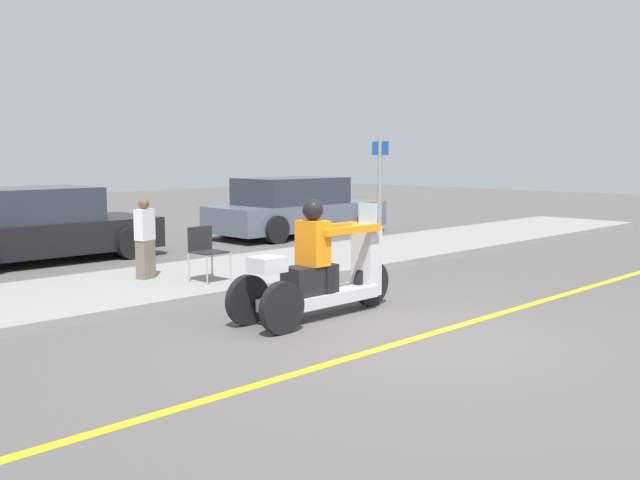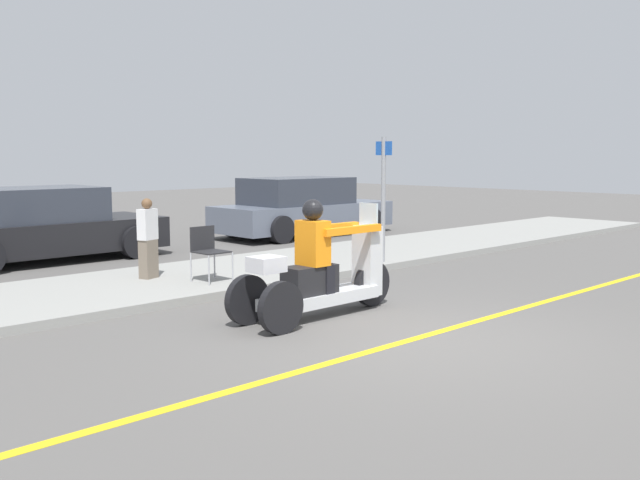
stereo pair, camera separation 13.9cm
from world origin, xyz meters
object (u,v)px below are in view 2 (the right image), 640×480
(motorcycle_trike, at_px, (320,275))
(street_sign, at_px, (383,194))
(parked_car_lot_left, at_px, (40,226))
(folding_chair_curbside, at_px, (207,248))
(spectator_near_curb, at_px, (148,240))
(parked_car_lot_center, at_px, (302,208))

(motorcycle_trike, height_order, street_sign, street_sign)
(parked_car_lot_left, bearing_deg, street_sign, -51.37)
(folding_chair_curbside, bearing_deg, spectator_near_curb, 122.17)
(folding_chair_curbside, distance_m, street_sign, 3.46)
(folding_chair_curbside, distance_m, parked_car_lot_left, 4.52)
(motorcycle_trike, height_order, folding_chair_curbside, motorcycle_trike)
(motorcycle_trike, distance_m, parked_car_lot_left, 7.02)
(motorcycle_trike, xyz_separation_m, parked_car_lot_center, (5.86, 6.75, 0.16))
(parked_car_lot_center, bearing_deg, motorcycle_trike, -130.93)
(folding_chair_curbside, relative_size, parked_car_lot_left, 0.19)
(folding_chair_curbside, distance_m, parked_car_lot_center, 7.16)
(parked_car_lot_left, xyz_separation_m, street_sign, (4.02, -5.03, 0.65))
(motorcycle_trike, xyz_separation_m, street_sign, (3.42, 1.96, 0.79))
(folding_chair_curbside, xyz_separation_m, parked_car_lot_left, (-0.68, 4.46, 0.04))
(motorcycle_trike, height_order, spectator_near_curb, motorcycle_trike)
(spectator_near_curb, bearing_deg, parked_car_lot_left, 92.48)
(folding_chair_curbside, height_order, parked_car_lot_center, parked_car_lot_center)
(motorcycle_trike, bearing_deg, parked_car_lot_left, 94.88)
(parked_car_lot_left, bearing_deg, motorcycle_trike, -85.12)
(spectator_near_curb, xyz_separation_m, folding_chair_curbside, (0.52, -0.83, -0.09))
(motorcycle_trike, xyz_separation_m, parked_car_lot_left, (-0.60, 6.99, 0.14))
(street_sign, bearing_deg, parked_car_lot_left, 128.63)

